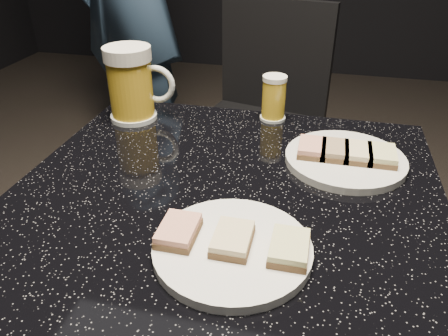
{
  "coord_description": "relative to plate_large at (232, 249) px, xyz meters",
  "views": [
    {
      "loc": [
        0.13,
        -0.57,
        1.15
      ],
      "look_at": [
        0.0,
        0.0,
        0.8
      ],
      "focal_mm": 35.0,
      "sensor_mm": 36.0,
      "label": 1
    }
  ],
  "objects": [
    {
      "name": "canapes_on_plate_large",
      "position": [
        -0.0,
        0.0,
        0.02
      ],
      "size": [
        0.2,
        0.07,
        0.02
      ],
      "color": "#4C3521",
      "rests_on": "plate_large"
    },
    {
      "name": "beer_mug",
      "position": [
        -0.3,
        0.38,
        0.07
      ],
      "size": [
        0.14,
        0.1,
        0.16
      ],
      "color": "white",
      "rests_on": "table"
    },
    {
      "name": "chair",
      "position": [
        -0.12,
        1.06,
        -0.26
      ],
      "size": [
        0.51,
        0.51,
        0.88
      ],
      "color": "black",
      "rests_on": "floor"
    },
    {
      "name": "plate_small",
      "position": [
        0.15,
        0.28,
        0.0
      ],
      "size": [
        0.22,
        0.22,
        0.01
      ],
      "primitive_type": "cylinder",
      "color": "silver",
      "rests_on": "table"
    },
    {
      "name": "plate_large",
      "position": [
        0.0,
        0.0,
        0.0
      ],
      "size": [
        0.21,
        0.21,
        0.01
      ],
      "primitive_type": "cylinder",
      "color": "white",
      "rests_on": "table"
    },
    {
      "name": "canapes_on_plate_small",
      "position": [
        0.15,
        0.28,
        0.02
      ],
      "size": [
        0.17,
        0.07,
        0.02
      ],
      "color": "#4C3521",
      "rests_on": "plate_small"
    },
    {
      "name": "beer_tumbler",
      "position": [
        -0.01,
        0.45,
        0.04
      ],
      "size": [
        0.06,
        0.06,
        0.1
      ],
      "color": "silver",
      "rests_on": "table"
    },
    {
      "name": "table",
      "position": [
        -0.04,
        0.13,
        -0.25
      ],
      "size": [
        0.7,
        0.7,
        0.75
      ],
      "color": "black",
      "rests_on": "floor"
    }
  ]
}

